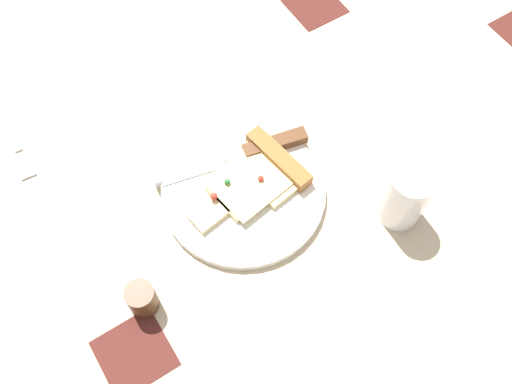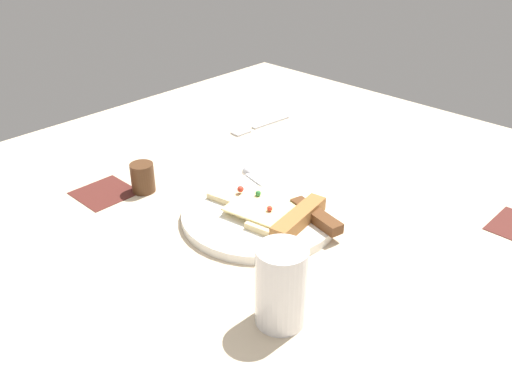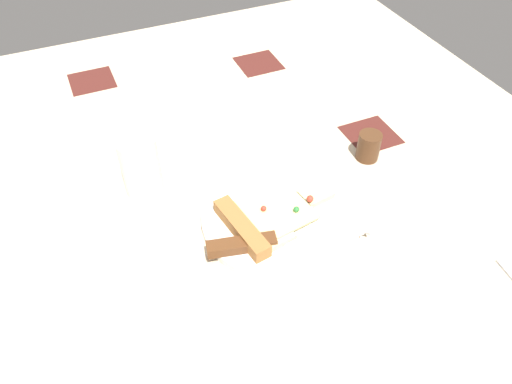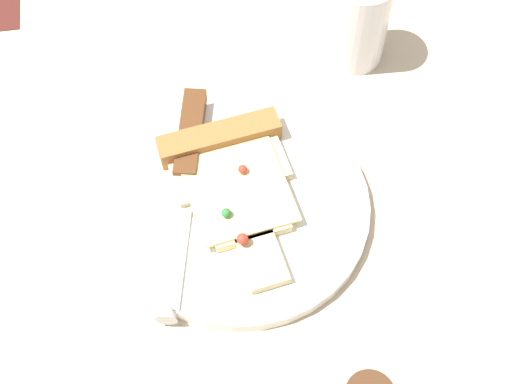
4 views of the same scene
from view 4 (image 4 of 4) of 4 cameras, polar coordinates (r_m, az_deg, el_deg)
name	(u,v)px [view 4 (image 4 of 4)]	position (r cm, az deg, el deg)	size (l,w,h in cm)	color
ground_plane	(263,139)	(77.10, 0.50, 4.05)	(133.29, 133.29, 3.00)	#C6B293
plate	(241,207)	(70.33, -1.16, -1.16)	(24.25, 24.25, 1.40)	white
pizza_slice	(232,176)	(70.34, -1.82, 1.20)	(18.42, 12.52, 2.36)	beige
knife	(185,175)	(70.93, -5.43, 1.32)	(23.89, 7.23, 2.45)	silver
drinking_glass	(359,20)	(78.99, 7.89, 12.86)	(6.05, 6.05, 10.38)	white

